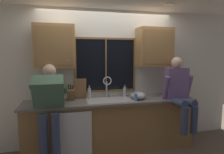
{
  "coord_description": "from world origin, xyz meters",
  "views": [
    {
      "loc": [
        -0.77,
        -3.58,
        1.73
      ],
      "look_at": [
        0.02,
        -0.3,
        1.33
      ],
      "focal_mm": 30.96,
      "sensor_mm": 36.0,
      "label": 1
    }
  ],
  "objects_px": {
    "bottle_tall_clear": "(89,93)",
    "person_standing": "(49,105)",
    "mixing_bowl": "(138,96)",
    "bottle_green_glass": "(125,92)",
    "knife_block": "(71,94)",
    "cutting_board": "(80,89)",
    "soap_dispenser": "(136,97)",
    "person_sitting_on_counter": "(179,89)"
  },
  "relations": [
    {
      "from": "bottle_tall_clear",
      "to": "person_standing",
      "type": "bearing_deg",
      "value": -143.5
    },
    {
      "from": "person_standing",
      "to": "bottle_green_glass",
      "type": "xyz_separation_m",
      "value": [
        1.34,
        0.51,
        0.05
      ]
    },
    {
      "from": "person_sitting_on_counter",
      "to": "cutting_board",
      "type": "height_order",
      "value": "person_sitting_on_counter"
    },
    {
      "from": "person_standing",
      "to": "person_sitting_on_counter",
      "type": "distance_m",
      "value": 2.21
    },
    {
      "from": "soap_dispenser",
      "to": "bottle_green_glass",
      "type": "bearing_deg",
      "value": 102.53
    },
    {
      "from": "person_sitting_on_counter",
      "to": "bottle_green_glass",
      "type": "distance_m",
      "value": 0.98
    },
    {
      "from": "cutting_board",
      "to": "bottle_green_glass",
      "type": "height_order",
      "value": "cutting_board"
    },
    {
      "from": "knife_block",
      "to": "bottle_green_glass",
      "type": "xyz_separation_m",
      "value": [
        1.01,
        0.08,
        -0.01
      ]
    },
    {
      "from": "person_standing",
      "to": "person_sitting_on_counter",
      "type": "bearing_deg",
      "value": 1.32
    },
    {
      "from": "soap_dispenser",
      "to": "bottle_green_glass",
      "type": "distance_m",
      "value": 0.38
    },
    {
      "from": "cutting_board",
      "to": "person_standing",
      "type": "bearing_deg",
      "value": -133.07
    },
    {
      "from": "cutting_board",
      "to": "bottle_green_glass",
      "type": "xyz_separation_m",
      "value": [
        0.84,
        -0.02,
        -0.09
      ]
    },
    {
      "from": "person_sitting_on_counter",
      "to": "knife_block",
      "type": "bearing_deg",
      "value": 168.58
    },
    {
      "from": "bottle_green_glass",
      "to": "cutting_board",
      "type": "bearing_deg",
      "value": 178.78
    },
    {
      "from": "knife_block",
      "to": "mixing_bowl",
      "type": "relative_size",
      "value": 1.18
    },
    {
      "from": "knife_block",
      "to": "bottle_tall_clear",
      "type": "distance_m",
      "value": 0.34
    },
    {
      "from": "person_sitting_on_counter",
      "to": "bottle_tall_clear",
      "type": "bearing_deg",
      "value": 164.15
    },
    {
      "from": "person_sitting_on_counter",
      "to": "bottle_tall_clear",
      "type": "height_order",
      "value": "person_sitting_on_counter"
    },
    {
      "from": "cutting_board",
      "to": "mixing_bowl",
      "type": "bearing_deg",
      "value": -14.78
    },
    {
      "from": "bottle_green_glass",
      "to": "bottle_tall_clear",
      "type": "bearing_deg",
      "value": -177.92
    },
    {
      "from": "person_standing",
      "to": "bottle_tall_clear",
      "type": "height_order",
      "value": "person_standing"
    },
    {
      "from": "cutting_board",
      "to": "bottle_tall_clear",
      "type": "relative_size",
      "value": 1.5
    },
    {
      "from": "person_standing",
      "to": "cutting_board",
      "type": "relative_size",
      "value": 4.16
    },
    {
      "from": "person_sitting_on_counter",
      "to": "soap_dispenser",
      "type": "relative_size",
      "value": 6.83
    },
    {
      "from": "person_standing",
      "to": "bottle_tall_clear",
      "type": "xyz_separation_m",
      "value": [
        0.66,
        0.49,
        0.06
      ]
    },
    {
      "from": "person_sitting_on_counter",
      "to": "knife_block",
      "type": "relative_size",
      "value": 3.92
    },
    {
      "from": "knife_block",
      "to": "bottle_green_glass",
      "type": "relative_size",
      "value": 1.4
    },
    {
      "from": "person_standing",
      "to": "person_sitting_on_counter",
      "type": "height_order",
      "value": "person_sitting_on_counter"
    },
    {
      "from": "soap_dispenser",
      "to": "mixing_bowl",
      "type": "bearing_deg",
      "value": 51.05
    },
    {
      "from": "person_standing",
      "to": "bottle_tall_clear",
      "type": "relative_size",
      "value": 6.22
    },
    {
      "from": "person_standing",
      "to": "person_sitting_on_counter",
      "type": "relative_size",
      "value": 1.25
    },
    {
      "from": "knife_block",
      "to": "cutting_board",
      "type": "bearing_deg",
      "value": 31.16
    },
    {
      "from": "knife_block",
      "to": "person_standing",
      "type": "bearing_deg",
      "value": -127.38
    },
    {
      "from": "cutting_board",
      "to": "soap_dispenser",
      "type": "distance_m",
      "value": 1.01
    },
    {
      "from": "cutting_board",
      "to": "bottle_tall_clear",
      "type": "height_order",
      "value": "cutting_board"
    },
    {
      "from": "bottle_green_glass",
      "to": "bottle_tall_clear",
      "type": "height_order",
      "value": "bottle_tall_clear"
    },
    {
      "from": "knife_block",
      "to": "cutting_board",
      "type": "xyz_separation_m",
      "value": [
        0.17,
        0.1,
        0.08
      ]
    },
    {
      "from": "soap_dispenser",
      "to": "bottle_tall_clear",
      "type": "xyz_separation_m",
      "value": [
        -0.76,
        0.35,
        0.03
      ]
    },
    {
      "from": "mixing_bowl",
      "to": "bottle_tall_clear",
      "type": "xyz_separation_m",
      "value": [
        -0.86,
        0.23,
        0.04
      ]
    },
    {
      "from": "knife_block",
      "to": "cutting_board",
      "type": "distance_m",
      "value": 0.21
    },
    {
      "from": "cutting_board",
      "to": "mixing_bowl",
      "type": "height_order",
      "value": "cutting_board"
    },
    {
      "from": "knife_block",
      "to": "cutting_board",
      "type": "relative_size",
      "value": 0.85
    }
  ]
}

